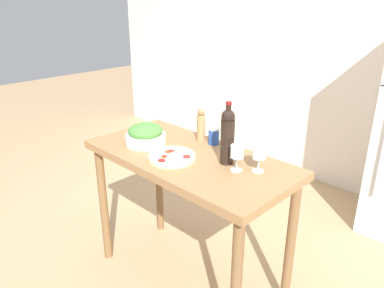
{
  "coord_description": "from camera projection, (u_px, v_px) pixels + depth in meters",
  "views": [
    {
      "loc": [
        1.44,
        -1.43,
        1.8
      ],
      "look_at": [
        0.0,
        0.03,
        0.98
      ],
      "focal_mm": 35.0,
      "sensor_mm": 36.0,
      "label": 1
    }
  ],
  "objects": [
    {
      "name": "ground_plane",
      "position": [
        189.0,
        278.0,
        2.55
      ],
      "size": [
        14.0,
        14.0,
        0.0
      ],
      "primitive_type": "plane",
      "color": "tan"
    },
    {
      "name": "wall_back",
      "position": [
        344.0,
        54.0,
        3.39
      ],
      "size": [
        6.4,
        0.08,
        2.6
      ],
      "color": "silver",
      "rests_on": "ground_plane"
    },
    {
      "name": "prep_counter",
      "position": [
        188.0,
        174.0,
        2.26
      ],
      "size": [
        1.29,
        0.63,
        0.92
      ],
      "color": "olive",
      "rests_on": "ground_plane"
    },
    {
      "name": "wine_bottle",
      "position": [
        227.0,
        135.0,
        2.05
      ],
      "size": [
        0.08,
        0.08,
        0.36
      ],
      "color": "black",
      "rests_on": "prep_counter"
    },
    {
      "name": "wine_glass_near",
      "position": [
        237.0,
        153.0,
        1.98
      ],
      "size": [
        0.07,
        0.07,
        0.14
      ],
      "color": "silver",
      "rests_on": "prep_counter"
    },
    {
      "name": "wine_glass_far",
      "position": [
        259.0,
        154.0,
        1.97
      ],
      "size": [
        0.07,
        0.07,
        0.14
      ],
      "color": "silver",
      "rests_on": "prep_counter"
    },
    {
      "name": "pepper_mill",
      "position": [
        201.0,
        125.0,
        2.4
      ],
      "size": [
        0.05,
        0.05,
        0.21
      ],
      "color": "#AD7F51",
      "rests_on": "prep_counter"
    },
    {
      "name": "salad_bowl",
      "position": [
        146.0,
        135.0,
        2.36
      ],
      "size": [
        0.26,
        0.26,
        0.13
      ],
      "color": "white",
      "rests_on": "prep_counter"
    },
    {
      "name": "homemade_pizza",
      "position": [
        172.0,
        157.0,
        2.15
      ],
      "size": [
        0.28,
        0.28,
        0.03
      ],
      "color": "beige",
      "rests_on": "prep_counter"
    },
    {
      "name": "salt_canister",
      "position": [
        214.0,
        136.0,
        2.36
      ],
      "size": [
        0.07,
        0.07,
        0.11
      ],
      "color": "#284CA3",
      "rests_on": "prep_counter"
    }
  ]
}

